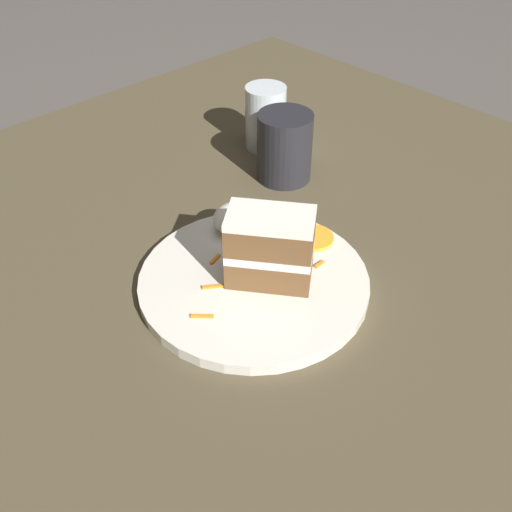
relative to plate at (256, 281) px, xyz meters
name	(u,v)px	position (x,y,z in m)	size (l,w,h in m)	color
ground_plane	(254,301)	(0.00, 0.00, -0.03)	(6.00, 6.00, 0.00)	#4C4742
dining_table	(254,294)	(0.00, 0.00, -0.02)	(1.21, 1.15, 0.02)	#4C422D
plate	(256,281)	(0.00, 0.00, 0.00)	(0.27, 0.27, 0.01)	silver
cake_slice	(270,248)	(-0.01, 0.01, 0.05)	(0.10, 0.11, 0.09)	brown
cream_dollop	(232,218)	(-0.04, -0.09, 0.03)	(0.05, 0.05, 0.04)	white
orange_garnish	(314,238)	(-0.10, 0.00, 0.01)	(0.05, 0.05, 0.01)	orange
carrot_shreds_scatter	(243,266)	(0.00, -0.02, 0.01)	(0.19, 0.10, 0.00)	orange
drinking_glass	(265,122)	(-0.24, -0.23, 0.04)	(0.06, 0.06, 0.10)	silver
coffee_mug	(285,144)	(-0.20, -0.14, 0.05)	(0.08, 0.08, 0.10)	#232328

